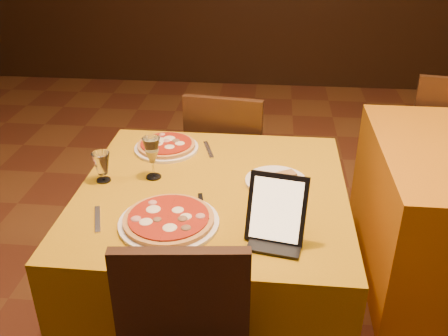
# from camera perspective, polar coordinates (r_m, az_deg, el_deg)

# --- Properties ---
(floor) EXTENTS (6.00, 7.00, 0.01)m
(floor) POSITION_cam_1_polar(r_m,az_deg,el_deg) (2.56, 0.31, -16.48)
(floor) COLOR #5E2D19
(floor) RESTS_ON ground
(main_table) EXTENTS (1.10, 1.10, 0.75)m
(main_table) POSITION_cam_1_polar(r_m,az_deg,el_deg) (2.27, -1.22, -10.52)
(main_table) COLOR #B07D0B
(main_table) RESTS_ON floor
(chair_main_far) EXTENTS (0.50, 0.50, 0.91)m
(chair_main_far) POSITION_cam_1_polar(r_m,az_deg,el_deg) (2.92, 0.69, 0.87)
(chair_main_far) COLOR black
(chair_main_far) RESTS_ON floor
(chair_side_far) EXTENTS (0.43, 0.43, 0.91)m
(chair_side_far) POSITION_cam_1_polar(r_m,az_deg,el_deg) (3.49, 23.38, 3.21)
(chair_side_far) COLOR black
(chair_side_far) RESTS_ON floor
(pizza_near) EXTENTS (0.37, 0.37, 0.03)m
(pizza_near) POSITION_cam_1_polar(r_m,az_deg,el_deg) (1.85, -6.33, -6.00)
(pizza_near) COLOR white
(pizza_near) RESTS_ON main_table
(pizza_far) EXTENTS (0.30, 0.30, 0.03)m
(pizza_far) POSITION_cam_1_polar(r_m,az_deg,el_deg) (2.39, -6.60, 2.46)
(pizza_far) COLOR white
(pizza_far) RESTS_ON main_table
(cutlet_dish) EXTENTS (0.26, 0.26, 0.03)m
(cutlet_dish) POSITION_cam_1_polar(r_m,az_deg,el_deg) (2.11, 5.96, -1.38)
(cutlet_dish) COLOR white
(cutlet_dish) RESTS_ON main_table
(wine_glass) EXTENTS (0.09, 0.09, 0.19)m
(wine_glass) POSITION_cam_1_polar(r_m,az_deg,el_deg) (2.12, -8.19, 1.17)
(wine_glass) COLOR tan
(wine_glass) RESTS_ON main_table
(water_glass) EXTENTS (0.06, 0.06, 0.13)m
(water_glass) POSITION_cam_1_polar(r_m,az_deg,el_deg) (2.15, -13.76, 0.09)
(water_glass) COLOR white
(water_glass) RESTS_ON main_table
(tablet) EXTENTS (0.22, 0.13, 0.24)m
(tablet) POSITION_cam_1_polar(r_m,az_deg,el_deg) (1.72, 6.04, -4.65)
(tablet) COLOR black
(tablet) RESTS_ON main_table
(knife) EXTENTS (0.06, 0.19, 0.01)m
(knife) POSITION_cam_1_polar(r_m,az_deg,el_deg) (1.90, -2.50, -5.17)
(knife) COLOR silver
(knife) RESTS_ON main_table
(fork_near) EXTENTS (0.08, 0.17, 0.01)m
(fork_near) POSITION_cam_1_polar(r_m,az_deg,el_deg) (1.92, -14.25, -5.69)
(fork_near) COLOR #AEAEB5
(fork_near) RESTS_ON main_table
(fork_far) EXTENTS (0.07, 0.18, 0.01)m
(fork_far) POSITION_cam_1_polar(r_m,az_deg,el_deg) (2.37, -1.78, 2.11)
(fork_far) COLOR silver
(fork_far) RESTS_ON main_table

